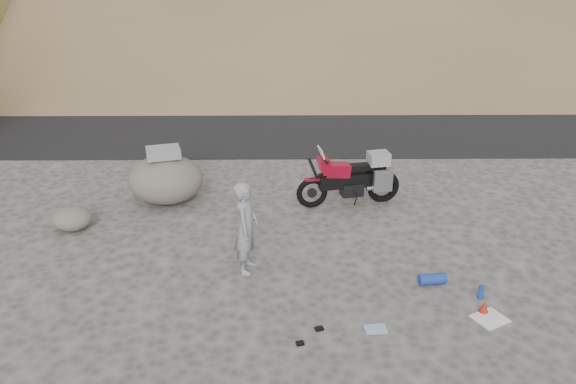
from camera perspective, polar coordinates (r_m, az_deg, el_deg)
ground at (r=10.01m, az=3.28°, el=-7.84°), size 140.00×140.00×0.00m
road at (r=18.27m, az=1.50°, el=7.20°), size 120.00×7.00×0.05m
motorcycle at (r=12.24m, az=6.70°, el=1.34°), size 2.32×0.94×1.39m
man at (r=10.01m, az=-4.13°, el=-7.85°), size 0.48×0.66×1.66m
boulder at (r=12.57m, az=-12.31°, el=1.31°), size 1.72×1.49×1.24m
small_rock at (r=12.02m, az=-21.07°, el=-2.52°), size 0.99×0.95×0.47m
gear_white_cloth at (r=9.33m, az=19.84°, el=-12.00°), size 0.62×0.59×0.02m
gear_blue_mat at (r=9.86m, az=14.46°, el=-8.55°), size 0.49×0.25×0.19m
gear_bottle at (r=9.70m, az=19.01°, el=-9.58°), size 0.11×0.11×0.24m
gear_funnel at (r=9.39m, az=19.28°, el=-10.97°), size 0.17×0.17×0.20m
gear_glove_a at (r=8.60m, az=3.19°, el=-13.69°), size 0.14×0.12×0.03m
gear_glove_b at (r=8.33m, az=1.23°, el=-15.11°), size 0.13×0.11×0.04m
gear_blue_cloth at (r=8.70m, az=8.89°, el=-13.58°), size 0.34×0.26×0.01m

